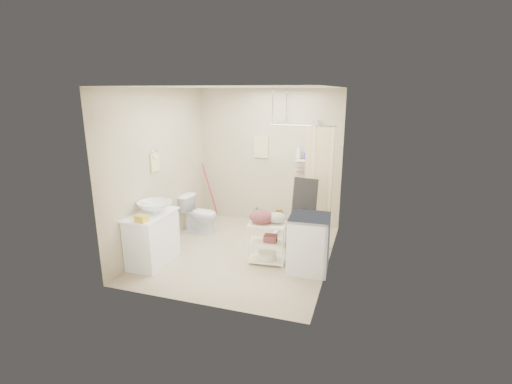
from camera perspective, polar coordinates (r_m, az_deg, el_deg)
floor at (r=6.14m, az=-2.26°, el=-9.21°), size 3.20×3.20×0.00m
ceiling at (r=5.59m, az=-2.55°, el=15.83°), size 2.80×3.20×0.04m
wall_back at (r=7.22m, az=1.97°, el=5.35°), size 2.80×0.04×2.60m
wall_front at (r=4.31m, az=-9.71°, el=-1.75°), size 2.80×0.04×2.60m
wall_left at (r=6.34m, az=-14.40°, el=3.47°), size 0.04×3.20×2.60m
wall_right at (r=5.42m, az=11.66°, el=1.67°), size 0.04×3.20×2.60m
vanity at (r=5.87m, az=-15.63°, el=-6.87°), size 0.51×0.89×0.78m
sink at (r=5.76m, az=-15.41°, el=-2.26°), size 0.60×0.60×0.17m
counter_basket at (r=5.43m, az=-17.19°, el=-3.92°), size 0.18×0.15×0.09m
floor_basket at (r=5.74m, az=-15.69°, el=-10.92°), size 0.26×0.21×0.14m
toilet at (r=6.93m, az=-8.66°, el=-3.37°), size 0.72×0.46×0.70m
mop at (r=7.72m, az=-7.25°, el=0.28°), size 0.13×0.13×1.13m
potted_plant_a at (r=7.39m, az=0.15°, el=-3.57°), size 0.20×0.19×0.31m
potted_plant_b at (r=7.22m, az=3.56°, el=-3.88°), size 0.25×0.23×0.36m
hanging_towel at (r=7.21m, az=0.79°, el=6.95°), size 0.28×0.03×0.42m
towel_ring at (r=6.13m, az=-15.33°, el=4.64°), size 0.04×0.22×0.34m
tp_holder at (r=6.49m, az=-13.53°, el=-1.47°), size 0.08×0.12×0.14m
shower at (r=6.56m, az=7.80°, el=1.97°), size 1.10×1.10×2.10m
shampoo_bottle_a at (r=6.98m, az=6.59°, el=6.08°), size 0.12×0.12×0.24m
shampoo_bottle_b at (r=6.98m, az=7.66°, el=5.70°), size 0.08×0.08×0.16m
washing_machine at (r=5.47m, az=8.12°, el=-7.80°), size 0.60×0.62×0.83m
laundry_rack at (r=5.65m, az=1.76°, el=-7.25°), size 0.58×0.37×0.76m
ironing_board at (r=5.66m, az=7.23°, el=-4.27°), size 0.39×0.26×1.33m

